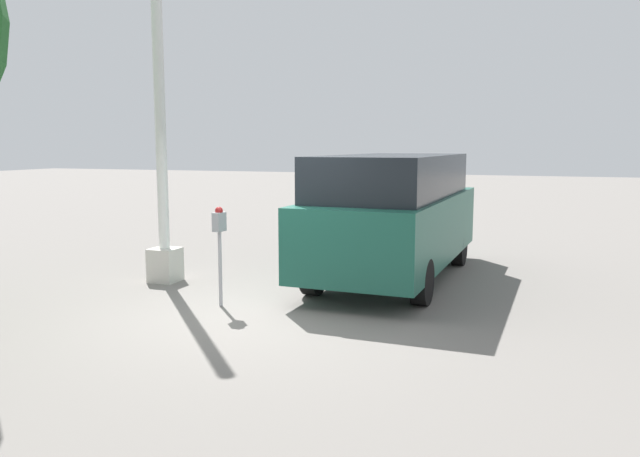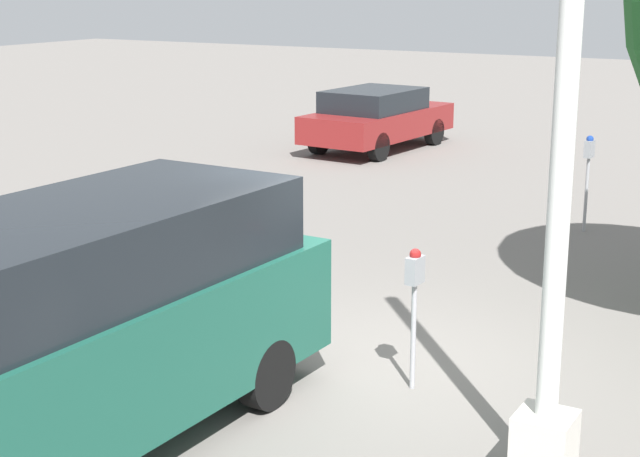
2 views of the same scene
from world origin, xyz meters
name	(u,v)px [view 1 (image 1 of 2)]	position (x,y,z in m)	size (l,w,h in m)	color
ground_plane	(248,316)	(0.00, 0.00, 0.00)	(80.00, 80.00, 0.00)	slate
parking_meter_near	(219,233)	(0.34, 0.59, 1.02)	(0.21, 0.12, 1.39)	#9E9EA3
lamp_post	(162,167)	(1.43, 2.21, 1.87)	(0.44, 0.44, 5.49)	beige
parked_van	(394,213)	(2.89, -1.26, 1.11)	(5.12, 2.03, 2.06)	#195142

